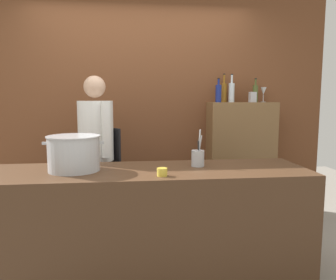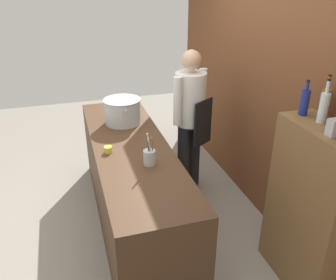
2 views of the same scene
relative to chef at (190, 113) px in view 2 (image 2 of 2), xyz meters
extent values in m
plane|color=gray|center=(0.46, -0.77, -0.96)|extent=(8.00, 8.00, 0.00)
cube|color=brown|center=(0.46, 0.63, 0.54)|extent=(4.40, 0.10, 3.00)
cube|color=#472D1C|center=(0.46, -0.77, -0.51)|extent=(2.50, 0.70, 0.90)
cube|color=brown|center=(1.61, 0.42, -0.27)|extent=(0.76, 0.32, 1.40)
cylinder|color=black|center=(0.05, -0.09, -0.54)|extent=(0.14, 0.14, 0.84)
cylinder|color=black|center=(-0.06, 0.08, -0.54)|extent=(0.14, 0.14, 0.84)
cylinder|color=white|center=(0.00, 0.00, 0.17)|extent=(0.34, 0.34, 0.58)
cube|color=black|center=(0.15, 0.09, -0.07)|extent=(0.18, 0.26, 0.52)
cylinder|color=white|center=(0.11, -0.19, 0.19)|extent=(0.09, 0.09, 0.52)
cylinder|color=white|center=(-0.12, 0.18, 0.19)|extent=(0.09, 0.09, 0.52)
sphere|color=tan|center=(0.00, 0.00, 0.59)|extent=(0.21, 0.21, 0.21)
cylinder|color=#B7BABF|center=(-0.10, -0.74, 0.06)|extent=(0.38, 0.38, 0.26)
cylinder|color=#B7BABF|center=(-0.10, -0.74, 0.20)|extent=(0.40, 0.40, 0.01)
cube|color=#B7BABF|center=(-0.30, -0.74, 0.15)|extent=(0.04, 0.02, 0.02)
cube|color=#B7BABF|center=(0.11, -0.74, 0.15)|extent=(0.04, 0.02, 0.02)
cylinder|color=#B7BABF|center=(0.87, -0.69, 0.00)|extent=(0.10, 0.10, 0.13)
cylinder|color=#262626|center=(0.87, -0.69, 0.05)|extent=(0.02, 0.02, 0.19)
cylinder|color=#B7BABF|center=(0.88, -0.68, 0.09)|extent=(0.02, 0.05, 0.28)
cylinder|color=olive|center=(0.88, -0.66, 0.08)|extent=(0.04, 0.02, 0.24)
cylinder|color=#B7BABF|center=(0.88, -0.68, 0.07)|extent=(0.04, 0.05, 0.23)
cylinder|color=yellow|center=(0.55, -0.99, -0.04)|extent=(0.07, 0.07, 0.06)
cylinder|color=#8C5919|center=(1.42, 0.51, 0.54)|extent=(0.07, 0.07, 0.22)
cylinder|color=#8C5919|center=(1.42, 0.51, 0.70)|extent=(0.02, 0.02, 0.10)
cylinder|color=black|center=(1.42, 0.51, 0.76)|extent=(0.03, 0.03, 0.01)
cylinder|color=silver|center=(1.49, 0.44, 0.54)|extent=(0.07, 0.07, 0.22)
cylinder|color=silver|center=(1.49, 0.44, 0.70)|extent=(0.02, 0.02, 0.09)
cylinder|color=black|center=(1.49, 0.44, 0.75)|extent=(0.03, 0.03, 0.01)
cylinder|color=navy|center=(1.32, 0.41, 0.53)|extent=(0.07, 0.07, 0.19)
cylinder|color=navy|center=(1.32, 0.41, 0.66)|extent=(0.02, 0.02, 0.06)
cylinder|color=black|center=(1.32, 0.41, 0.70)|extent=(0.03, 0.03, 0.01)
cube|color=#B2B2B7|center=(1.71, 0.36, 0.49)|extent=(0.07, 0.07, 0.12)
camera|label=1|loc=(0.33, -3.27, 0.48)|focal=35.40mm
camera|label=2|loc=(3.41, -1.29, 1.42)|focal=37.60mm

